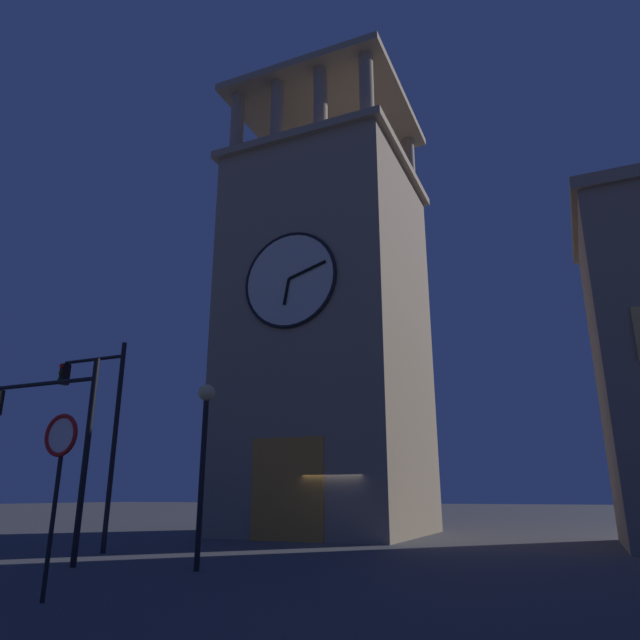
# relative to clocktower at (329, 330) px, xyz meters

# --- Properties ---
(ground_plane) EXTENTS (200.00, 200.00, 0.00)m
(ground_plane) POSITION_rel_clocktower_xyz_m (-1.97, 3.43, -9.73)
(ground_plane) COLOR #4C4C51
(clocktower) EXTENTS (9.04, 9.42, 25.83)m
(clocktower) POSITION_rel_clocktower_xyz_m (0.00, 0.00, 0.00)
(clocktower) COLOR gray
(clocktower) RESTS_ON ground_plane
(traffic_signal_mid) EXTENTS (4.00, 0.41, 5.39)m
(traffic_signal_mid) POSITION_rel_clocktower_xyz_m (2.46, 13.96, -6.16)
(traffic_signal_mid) COLOR black
(traffic_signal_mid) RESTS_ON ground_plane
(traffic_signal_far) EXTENTS (2.83, 0.41, 6.80)m
(traffic_signal_far) POSITION_rel_clocktower_xyz_m (3.89, 10.88, -5.36)
(traffic_signal_far) COLOR black
(traffic_signal_far) RESTS_ON ground_plane
(street_lamp) EXTENTS (0.44, 0.44, 4.52)m
(street_lamp) POSITION_rel_clocktower_xyz_m (-2.17, 13.32, -6.52)
(street_lamp) COLOR black
(street_lamp) RESTS_ON ground_plane
(no_horn_sign) EXTENTS (0.78, 0.14, 3.18)m
(no_horn_sign) POSITION_rel_clocktower_xyz_m (-2.27, 17.89, -7.23)
(no_horn_sign) COLOR black
(no_horn_sign) RESTS_ON ground_plane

